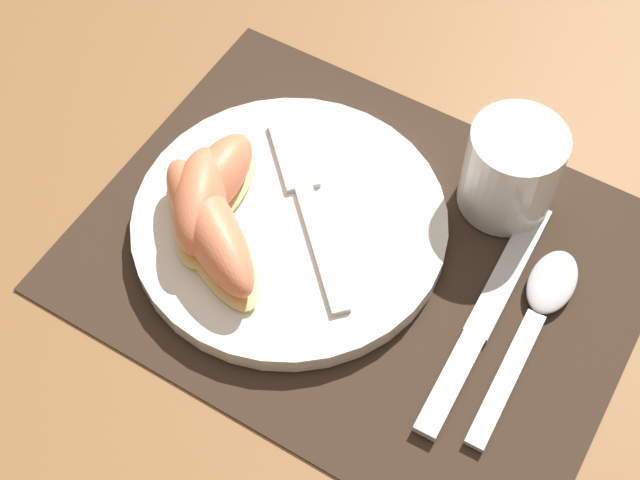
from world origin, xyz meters
TOP-DOWN VIEW (x-y plane):
  - ground_plane at (0.00, 0.00)m, footprint 3.00×3.00m
  - placemat at (0.00, 0.00)m, footprint 0.41×0.32m
  - plate at (-0.06, -0.01)m, footprint 0.24×0.24m
  - juice_glass at (0.07, 0.10)m, footprint 0.07×0.07m
  - knife at (0.10, -0.01)m, footprint 0.02×0.21m
  - spoon at (0.14, 0.02)m, footprint 0.04×0.17m
  - fork at (-0.06, 0.01)m, footprint 0.14×0.14m
  - citrus_wedge_0 at (-0.12, -0.02)m, footprint 0.05×0.10m
  - citrus_wedge_1 at (-0.11, -0.04)m, footprint 0.08×0.10m
  - citrus_wedge_2 at (-0.09, -0.06)m, footprint 0.14×0.11m

SIDE VIEW (x-z plane):
  - ground_plane at x=0.00m, z-range 0.00..0.00m
  - placemat at x=0.00m, z-range 0.00..0.00m
  - knife at x=0.10m, z-range 0.00..0.01m
  - spoon at x=0.14m, z-range 0.00..0.01m
  - plate at x=-0.06m, z-range 0.00..0.02m
  - fork at x=-0.06m, z-range 0.02..0.02m
  - citrus_wedge_0 at x=-0.12m, z-range 0.02..0.06m
  - juice_glass at x=0.07m, z-range 0.00..0.08m
  - citrus_wedge_2 at x=-0.09m, z-range 0.02..0.06m
  - citrus_wedge_1 at x=-0.11m, z-range 0.02..0.06m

